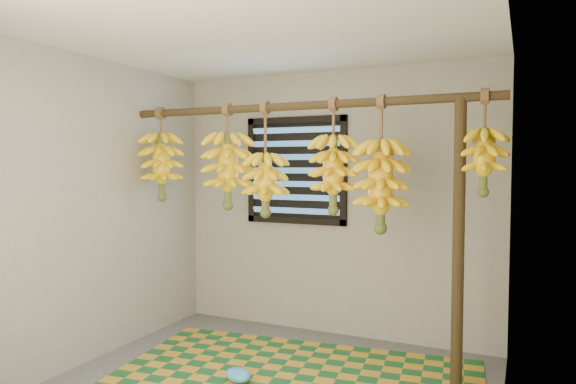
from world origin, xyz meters
The scene contains 14 objects.
ceiling centered at (0.00, 0.00, 2.40)m, with size 3.00×3.00×0.01m, color silver.
wall_back centered at (0.00, 1.50, 1.20)m, with size 3.00×0.01×2.40m, color gray.
wall_left centered at (-1.50, 0.00, 1.20)m, with size 0.01×3.00×2.40m, color gray.
wall_right centered at (1.50, 0.00, 1.20)m, with size 0.01×3.00×2.40m, color gray.
window centered at (-0.35, 1.48, 1.50)m, with size 1.00×0.04×1.00m.
hanging_pole centered at (0.00, 0.70, 2.00)m, with size 0.06×0.06×3.00m, color #3B2B15.
support_post centered at (1.20, 0.70, 1.00)m, with size 0.08×0.08×2.00m, color #3B2B15.
plastic_bag centered at (-0.23, 0.19, 0.05)m, with size 0.22×0.16×0.09m, color #3EA2E8.
banana_bunch_a centered at (-1.29, 0.70, 1.54)m, with size 0.35×0.35×0.80m.
banana_bunch_b centered at (-0.61, 0.70, 1.51)m, with size 0.40×0.40×0.85m.
banana_bunch_c centered at (-0.27, 0.70, 1.40)m, with size 0.33×0.33×0.90m.
banana_bunch_d centered at (0.30, 0.70, 1.48)m, with size 0.34×0.34×0.86m.
banana_bunch_e centered at (0.66, 0.70, 1.40)m, with size 0.36×0.36×0.97m.
banana_bunch_f centered at (1.35, 0.70, 1.57)m, with size 0.28×0.28×0.70m.
Camera 1 is at (1.60, -2.90, 1.55)m, focal length 32.00 mm.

